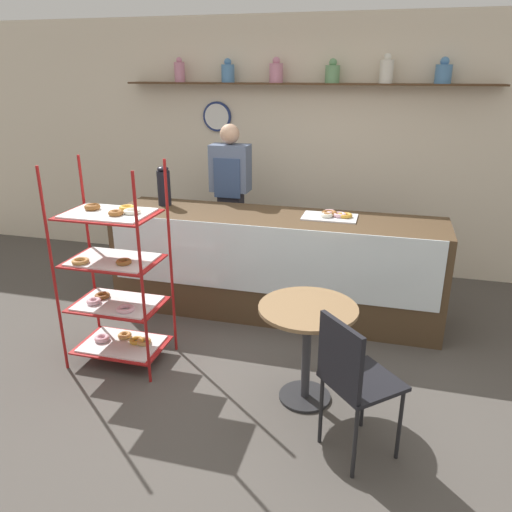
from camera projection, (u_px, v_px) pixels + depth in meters
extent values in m
plane|color=#4C4742|center=(244.00, 369.00, 3.82)|extent=(14.00, 14.00, 0.00)
cube|color=beige|center=(303.00, 148.00, 5.49)|extent=(10.00, 0.06, 2.70)
cube|color=#4C331E|center=(303.00, 84.00, 5.12)|extent=(3.87, 0.24, 0.02)
cylinder|color=#CC7F99|center=(180.00, 72.00, 5.41)|extent=(0.11, 0.11, 0.20)
sphere|color=#CC7F99|center=(179.00, 60.00, 5.37)|extent=(0.06, 0.06, 0.06)
cylinder|color=#4C7FB2|center=(228.00, 73.00, 5.28)|extent=(0.14, 0.14, 0.18)
sphere|color=#4C7FB2|center=(228.00, 62.00, 5.24)|extent=(0.08, 0.08, 0.08)
cylinder|color=#CC7F99|center=(276.00, 73.00, 5.15)|extent=(0.14, 0.14, 0.19)
sphere|color=#CC7F99|center=(276.00, 61.00, 5.11)|extent=(0.08, 0.08, 0.08)
cylinder|color=#669966|center=(332.00, 74.00, 5.02)|extent=(0.15, 0.15, 0.17)
sphere|color=#669966|center=(333.00, 62.00, 4.98)|extent=(0.08, 0.08, 0.08)
cylinder|color=silver|center=(386.00, 72.00, 4.88)|extent=(0.13, 0.13, 0.22)
sphere|color=silver|center=(388.00, 57.00, 4.83)|extent=(0.07, 0.07, 0.07)
cylinder|color=#4C7FB2|center=(443.00, 74.00, 4.76)|extent=(0.16, 0.16, 0.17)
sphere|color=#4C7FB2|center=(445.00, 61.00, 4.72)|extent=(0.09, 0.09, 0.09)
cylinder|color=navy|center=(217.00, 117.00, 5.58)|extent=(0.32, 0.03, 0.32)
cylinder|color=white|center=(217.00, 117.00, 5.56)|extent=(0.28, 0.00, 0.28)
cube|color=#4C3823|center=(275.00, 265.00, 4.59)|extent=(2.97, 0.69, 0.94)
cube|color=silver|center=(266.00, 261.00, 4.21)|extent=(2.85, 0.01, 0.60)
cylinder|color=#A51919|center=(53.00, 274.00, 3.57)|extent=(0.02, 0.02, 1.56)
cylinder|color=#A51919|center=(142.00, 285.00, 3.40)|extent=(0.02, 0.02, 1.56)
cylinder|color=#A51919|center=(90.00, 253.00, 3.99)|extent=(0.02, 0.02, 1.56)
cylinder|color=#A51919|center=(171.00, 261.00, 3.82)|extent=(0.02, 0.02, 1.56)
cube|color=#A51919|center=(122.00, 345.00, 3.92)|extent=(0.67, 0.45, 0.01)
cube|color=white|center=(122.00, 344.00, 3.92)|extent=(0.59, 0.40, 0.01)
torus|color=tan|center=(144.00, 342.00, 3.91)|extent=(0.12, 0.12, 0.03)
torus|color=#EAB2C1|center=(102.00, 338.00, 3.95)|extent=(0.12, 0.12, 0.04)
torus|color=tan|center=(125.00, 335.00, 3.99)|extent=(0.11, 0.11, 0.04)
torus|color=gold|center=(137.00, 340.00, 3.92)|extent=(0.11, 0.11, 0.03)
cube|color=#A51919|center=(118.00, 304.00, 3.80)|extent=(0.67, 0.45, 0.01)
cube|color=white|center=(118.00, 303.00, 3.80)|extent=(0.59, 0.40, 0.01)
torus|color=brown|center=(102.00, 296.00, 3.87)|extent=(0.12, 0.12, 0.03)
torus|color=#EAB2C1|center=(94.00, 301.00, 3.77)|extent=(0.11, 0.11, 0.04)
torus|color=#EAB2C1|center=(126.00, 309.00, 3.65)|extent=(0.13, 0.13, 0.03)
cube|color=#A51919|center=(113.00, 261.00, 3.68)|extent=(0.67, 0.45, 0.01)
cube|color=white|center=(113.00, 260.00, 3.67)|extent=(0.59, 0.40, 0.01)
torus|color=tan|center=(80.00, 261.00, 3.59)|extent=(0.12, 0.12, 0.03)
torus|color=brown|center=(124.00, 262.00, 3.57)|extent=(0.11, 0.11, 0.03)
cube|color=#A51919|center=(108.00, 215.00, 3.55)|extent=(0.67, 0.45, 0.01)
cube|color=white|center=(108.00, 213.00, 3.55)|extent=(0.59, 0.40, 0.01)
torus|color=brown|center=(116.00, 213.00, 3.47)|extent=(0.11, 0.11, 0.03)
torus|color=gold|center=(127.00, 208.00, 3.60)|extent=(0.12, 0.12, 0.03)
torus|color=silver|center=(132.00, 211.00, 3.51)|extent=(0.12, 0.12, 0.03)
torus|color=brown|center=(92.00, 207.00, 3.61)|extent=(0.12, 0.12, 0.04)
cube|color=#282833|center=(232.00, 238.00, 5.20)|extent=(0.23, 0.19, 1.01)
cube|color=slate|center=(230.00, 168.00, 4.94)|extent=(0.38, 0.22, 0.46)
cube|color=#334770|center=(227.00, 179.00, 4.87)|extent=(0.27, 0.01, 0.39)
sphere|color=tan|center=(230.00, 134.00, 4.83)|extent=(0.19, 0.19, 0.19)
cylinder|color=#262628|center=(305.00, 396.00, 3.49)|extent=(0.36, 0.36, 0.02)
cylinder|color=#333338|center=(306.00, 354.00, 3.37)|extent=(0.06, 0.06, 0.66)
cylinder|color=olive|center=(308.00, 308.00, 3.25)|extent=(0.65, 0.65, 0.02)
cylinder|color=black|center=(400.00, 425.00, 2.87)|extent=(0.02, 0.02, 0.47)
cylinder|color=black|center=(363.00, 394.00, 3.13)|extent=(0.02, 0.02, 0.47)
cylinder|color=black|center=(355.00, 443.00, 2.73)|extent=(0.02, 0.02, 0.47)
cylinder|color=black|center=(321.00, 410.00, 2.99)|extent=(0.02, 0.02, 0.47)
cube|color=black|center=(363.00, 381.00, 2.84)|extent=(0.54, 0.54, 0.03)
cube|color=black|center=(340.00, 357.00, 2.69)|extent=(0.27, 0.29, 0.40)
cylinder|color=black|center=(164.00, 188.00, 4.72)|extent=(0.12, 0.12, 0.33)
ellipsoid|color=black|center=(163.00, 169.00, 4.66)|extent=(0.11, 0.11, 0.05)
cube|color=silver|center=(330.00, 217.00, 4.36)|extent=(0.47, 0.29, 0.01)
torus|color=brown|center=(329.00, 213.00, 4.38)|extent=(0.14, 0.14, 0.04)
torus|color=silver|center=(327.00, 215.00, 4.33)|extent=(0.11, 0.11, 0.03)
torus|color=#EAB2C1|center=(339.00, 215.00, 4.34)|extent=(0.12, 0.12, 0.03)
torus|color=#EAB2C1|center=(329.00, 212.00, 4.44)|extent=(0.11, 0.11, 0.03)
torus|color=gold|center=(345.00, 215.00, 4.33)|extent=(0.13, 0.13, 0.03)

